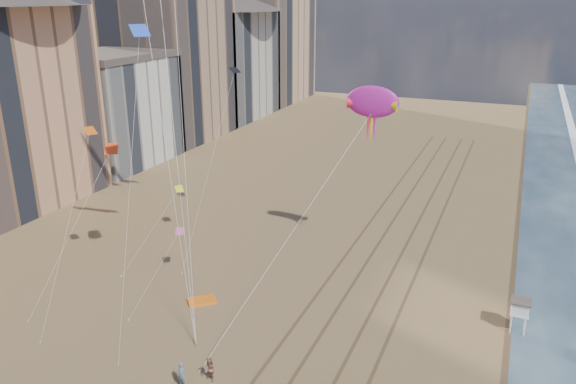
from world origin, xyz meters
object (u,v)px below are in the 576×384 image
(kite_flyer_a, at_px, (182,375))
(lifeguard_stand, at_px, (520,308))
(kite_flyer_b, at_px, (210,370))
(show_kite, at_px, (372,102))
(grounded_kite, at_px, (202,301))

(kite_flyer_a, bearing_deg, lifeguard_stand, 35.57)
(lifeguard_stand, xyz_separation_m, kite_flyer_b, (-19.33, -14.64, -1.25))
(show_kite, xyz_separation_m, kite_flyer_a, (-6.28, -23.48, -14.97))
(show_kite, height_order, kite_flyer_a, show_kite)
(grounded_kite, bearing_deg, kite_flyer_a, -107.94)
(show_kite, bearing_deg, kite_flyer_b, -102.25)
(lifeguard_stand, distance_m, kite_flyer_b, 24.28)
(show_kite, bearing_deg, kite_flyer_a, -104.97)
(grounded_kite, relative_size, kite_flyer_a, 1.24)
(lifeguard_stand, bearing_deg, kite_flyer_b, -142.86)
(show_kite, distance_m, kite_flyer_b, 27.26)
(kite_flyer_a, distance_m, kite_flyer_b, 1.93)
(grounded_kite, xyz_separation_m, kite_flyer_b, (6.01, -8.86, 0.75))
(grounded_kite, bearing_deg, show_kite, 8.78)
(kite_flyer_b, bearing_deg, lifeguard_stand, 56.26)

